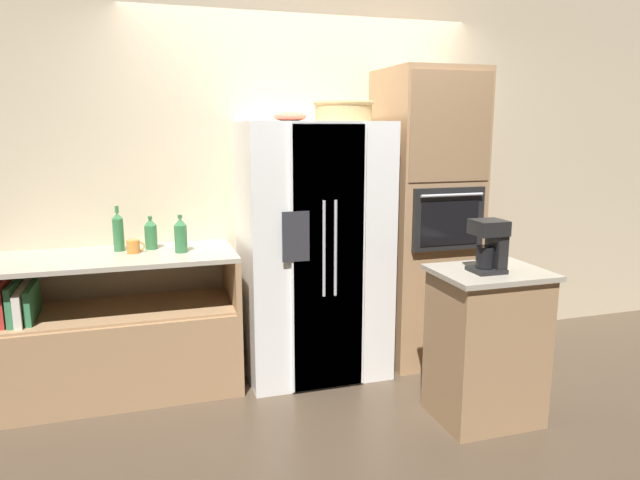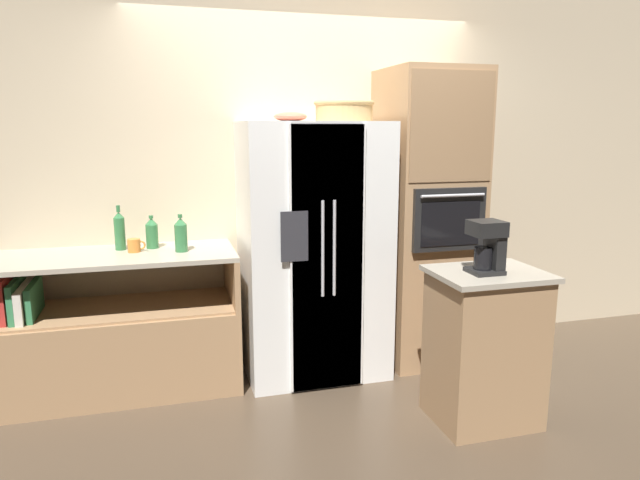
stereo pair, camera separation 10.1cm
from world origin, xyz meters
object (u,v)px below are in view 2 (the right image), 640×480
(refrigerator, at_px, (313,250))
(fruit_bowl, at_px, (290,117))
(mug, at_px, (134,245))
(coffee_maker, at_px, (489,245))
(wall_oven, at_px, (426,218))
(bottle_tall, at_px, (152,233))
(bottle_short, at_px, (120,231))
(bottle_wide, at_px, (181,235))
(wicker_basket, at_px, (344,110))

(refrigerator, distance_m, fruit_bowl, 0.92)
(mug, bearing_deg, coffee_maker, -29.04)
(wall_oven, height_order, bottle_tall, wall_oven)
(bottle_tall, bearing_deg, coffee_maker, -32.75)
(fruit_bowl, bearing_deg, coffee_maker, -50.71)
(bottle_tall, distance_m, coffee_maker, 2.16)
(refrigerator, distance_m, coffee_maker, 1.26)
(bottle_short, distance_m, mug, 0.16)
(wall_oven, distance_m, bottle_wide, 1.75)
(wicker_basket, xyz_separation_m, mug, (-1.38, 0.10, -0.86))
(bottle_short, bearing_deg, bottle_wide, -23.06)
(refrigerator, relative_size, fruit_bowl, 7.74)
(fruit_bowl, bearing_deg, mug, -179.63)
(refrigerator, relative_size, wicker_basket, 4.37)
(bottle_wide, relative_size, mug, 2.16)
(refrigerator, xyz_separation_m, mug, (-1.18, 0.07, 0.09))
(refrigerator, relative_size, bottle_short, 5.93)
(refrigerator, height_order, bottle_short, refrigerator)
(refrigerator, relative_size, bottle_wide, 7.14)
(bottle_tall, distance_m, bottle_wide, 0.24)
(wicker_basket, relative_size, mug, 3.54)
(wall_oven, relative_size, coffee_maker, 7.13)
(bottle_wide, bearing_deg, refrigerator, -0.21)
(fruit_bowl, xyz_separation_m, bottle_tall, (-0.93, 0.09, -0.76))
(wall_oven, bearing_deg, refrigerator, -178.31)
(bottle_short, bearing_deg, refrigerator, -7.49)
(bottle_wide, height_order, mug, bottle_wide)
(wicker_basket, height_order, coffee_maker, wicker_basket)
(refrigerator, height_order, bottle_wide, refrigerator)
(refrigerator, height_order, bottle_tall, refrigerator)
(wall_oven, bearing_deg, wicker_basket, -174.54)
(wicker_basket, bearing_deg, bottle_wide, 177.86)
(wicker_basket, relative_size, bottle_tall, 1.82)
(wicker_basket, distance_m, bottle_tall, 1.52)
(wall_oven, height_order, fruit_bowl, wall_oven)
(bottle_tall, bearing_deg, bottle_wide, -41.60)
(refrigerator, distance_m, bottle_tall, 1.09)
(bottle_short, xyz_separation_m, bottle_wide, (0.38, -0.16, -0.02))
(wall_oven, bearing_deg, fruit_bowl, 177.22)
(bottle_wide, bearing_deg, wicker_basket, -2.14)
(wicker_basket, bearing_deg, refrigerator, 169.63)
(coffee_maker, bearing_deg, wall_oven, 83.35)
(wall_oven, bearing_deg, coffee_maker, -96.65)
(wall_oven, bearing_deg, bottle_wide, -179.27)
(refrigerator, height_order, wall_oven, wall_oven)
(wall_oven, relative_size, bottle_tall, 9.60)
(wicker_basket, xyz_separation_m, bottle_short, (-1.48, 0.20, -0.78))
(wall_oven, distance_m, mug, 2.05)
(wall_oven, xyz_separation_m, fruit_bowl, (-1.00, 0.05, 0.72))
(fruit_bowl, xyz_separation_m, bottle_wide, (-0.75, -0.07, -0.75))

